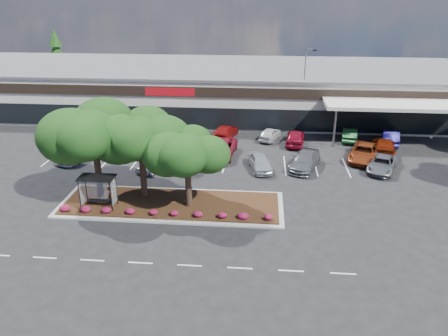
{
  "coord_description": "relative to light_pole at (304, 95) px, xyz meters",
  "views": [
    {
      "loc": [
        5.05,
        -26.95,
        16.4
      ],
      "look_at": [
        2.09,
        6.07,
        2.6
      ],
      "focal_mm": 35.0,
      "sensor_mm": 36.0,
      "label": 1
    }
  ],
  "objects": [
    {
      "name": "lane_markings",
      "position": [
        -10.14,
        -14.85,
        -4.37
      ],
      "size": [
        33.12,
        20.06,
        0.01
      ],
      "color": "silver",
      "rests_on": "ground"
    },
    {
      "name": "car_8",
      "position": [
        5.55,
        -9.6,
        -3.57
      ],
      "size": [
        4.51,
        6.36,
        1.61
      ],
      "primitive_type": "imported",
      "rotation": [
        0.0,
        0.0,
        -0.35
      ],
      "color": "maroon",
      "rests_on": "ground"
    },
    {
      "name": "car_7",
      "position": [
        6.7,
        -12.35,
        -3.68
      ],
      "size": [
        4.06,
        5.54,
        1.4
      ],
      "primitive_type": "imported",
      "rotation": [
        0.0,
        0.0,
        -0.39
      ],
      "color": "slate",
      "rests_on": "ground"
    },
    {
      "name": "car_11",
      "position": [
        -15.71,
        -3.44,
        -3.54
      ],
      "size": [
        3.44,
        6.07,
        1.66
      ],
      "primitive_type": "imported",
      "rotation": [
        0.0,
        0.0,
        3.35
      ],
      "color": "brown",
      "rests_on": "ground"
    },
    {
      "name": "person_waiting",
      "position": [
        -16.6,
        -21.96,
        -3.12
      ],
      "size": [
        0.8,
        0.61,
        1.98
      ],
      "primitive_type": "imported",
      "rotation": [
        0.0,
        0.0,
        2.94
      ],
      "color": "#594C47",
      "rests_on": "landscape_island"
    },
    {
      "name": "retail_store",
      "position": [
        -9.94,
        8.63,
        -1.22
      ],
      "size": [
        80.4,
        25.2,
        6.25
      ],
      "color": "silver",
      "rests_on": "ground"
    },
    {
      "name": "island_tree_mid",
      "position": [
        -14.5,
        -20.07,
        -0.45
      ],
      "size": [
        6.6,
        6.6,
        7.32
      ],
      "primitive_type": null,
      "color": "#183C0E",
      "rests_on": "landscape_island"
    },
    {
      "name": "car_5",
      "position": [
        -4.96,
        -13.05,
        -3.61
      ],
      "size": [
        2.78,
        4.77,
        1.53
      ],
      "primitive_type": "imported",
      "rotation": [
        0.0,
        0.0,
        0.23
      ],
      "color": "#979DA2",
      "rests_on": "ground"
    },
    {
      "name": "island_tree_east",
      "position": [
        -10.5,
        -21.57,
        -0.86
      ],
      "size": [
        5.8,
        5.8,
        6.5
      ],
      "primitive_type": null,
      "color": "#183C0E",
      "rests_on": "landscape_island"
    },
    {
      "name": "shrub_row",
      "position": [
        -12.0,
        -23.37,
        -3.86
      ],
      "size": [
        17.0,
        0.8,
        0.5
      ],
      "primitive_type": null,
      "color": "#9B1441",
      "rests_on": "landscape_island"
    },
    {
      "name": "ground",
      "position": [
        -10.0,
        -25.27,
        -4.37
      ],
      "size": [
        160.0,
        160.0,
        0.0
      ],
      "primitive_type": "plane",
      "color": "black",
      "rests_on": "ground"
    },
    {
      "name": "conifer_north_west",
      "position": [
        -40.0,
        20.73,
        0.63
      ],
      "size": [
        4.4,
        4.4,
        10.0
      ],
      "primitive_type": "cone",
      "color": "#183C0E",
      "rests_on": "ground"
    },
    {
      "name": "car_17",
      "position": [
        9.52,
        -4.22,
        -3.55
      ],
      "size": [
        2.85,
        5.26,
        1.64
      ],
      "primitive_type": "imported",
      "rotation": [
        0.0,
        0.0,
        2.91
      ],
      "color": "#141059",
      "rests_on": "ground"
    },
    {
      "name": "car_6",
      "position": [
        -0.62,
        -12.32,
        -3.59
      ],
      "size": [
        3.86,
        5.82,
        1.57
      ],
      "primitive_type": "imported",
      "rotation": [
        0.0,
        0.0,
        -0.34
      ],
      "color": "#5A5B62",
      "rests_on": "ground"
    },
    {
      "name": "car_2",
      "position": [
        -15.32,
        -13.89,
        -3.68
      ],
      "size": [
        3.04,
        4.4,
        1.39
      ],
      "primitive_type": "imported",
      "rotation": [
        0.0,
        0.0,
        -0.38
      ],
      "color": "#B8BEC5",
      "rests_on": "ground"
    },
    {
      "name": "car_10",
      "position": [
        -15.01,
        -6.67,
        -3.67
      ],
      "size": [
        2.7,
        4.45,
        1.42
      ],
      "primitive_type": "imported",
      "rotation": [
        0.0,
        0.0,
        2.88
      ],
      "color": "navy",
      "rests_on": "ground"
    },
    {
      "name": "car_16",
      "position": [
        8.05,
        -7.44,
        -3.56
      ],
      "size": [
        3.44,
        5.98,
        1.63
      ],
      "primitive_type": "imported",
      "rotation": [
        0.0,
        0.0,
        2.92
      ],
      "color": "#651A07",
      "rests_on": "ground"
    },
    {
      "name": "car_1",
      "position": [
        -23.47,
        -11.77,
        -3.54
      ],
      "size": [
        4.1,
        6.17,
        1.66
      ],
      "primitive_type": "imported",
      "rotation": [
        0.0,
        0.0,
        -0.34
      ],
      "color": "#A4AAAF",
      "rests_on": "ground"
    },
    {
      "name": "bus_shelter",
      "position": [
        -17.5,
        -22.32,
        -2.07
      ],
      "size": [
        2.75,
        1.55,
        2.59
      ],
      "color": "black",
      "rests_on": "landscape_island"
    },
    {
      "name": "car_13",
      "position": [
        -3.94,
        -4.0,
        -3.67
      ],
      "size": [
        2.91,
        4.45,
        1.41
      ],
      "primitive_type": "imported",
      "rotation": [
        0.0,
        0.0,
        2.81
      ],
      "color": "silver",
      "rests_on": "ground"
    },
    {
      "name": "car_15",
      "position": [
        5.16,
        -3.35,
        -3.63
      ],
      "size": [
        2.35,
        4.74,
        1.49
      ],
      "primitive_type": "imported",
      "rotation": [
        0.0,
        0.0,
        2.97
      ],
      "color": "#16441F",
      "rests_on": "ground"
    },
    {
      "name": "car_0",
      "position": [
        -26.46,
        -9.7,
        -3.61
      ],
      "size": [
        3.33,
        4.82,
        1.52
      ],
      "primitive_type": "imported",
      "rotation": [
        0.0,
        0.0,
        0.38
      ],
      "color": "#6A1A05",
      "rests_on": "ground"
    },
    {
      "name": "car_9",
      "position": [
        -22.4,
        -4.26,
        -3.65
      ],
      "size": [
        2.44,
        4.47,
        1.44
      ],
      "primitive_type": "imported",
      "rotation": [
        0.0,
        0.0,
        2.96
      ],
      "color": "maroon",
      "rests_on": "ground"
    },
    {
      "name": "car_4",
      "position": [
        -9.08,
        -9.74,
        -3.56
      ],
      "size": [
        3.28,
        6.13,
        1.64
      ],
      "primitive_type": "imported",
      "rotation": [
        0.0,
        0.0,
        -0.1
      ],
      "color": "maroon",
      "rests_on": "ground"
    },
    {
      "name": "landscape_island",
      "position": [
        -12.0,
        -21.27,
        -4.25
      ],
      "size": [
        18.0,
        6.0,
        0.26
      ],
      "color": "#A3A49E",
      "rests_on": "ground"
    },
    {
      "name": "car_14",
      "position": [
        -1.12,
        -5.4,
        -3.54
      ],
      "size": [
        2.56,
        5.12,
        1.67
      ],
      "primitive_type": "imported",
      "rotation": [
        0.0,
        0.0,
        3.02
      ],
      "color": "maroon",
      "rests_on": "ground"
    },
    {
      "name": "island_tree_west",
      "position": [
        -18.0,
        -20.77,
        -0.17
      ],
      "size": [
        7.2,
        7.2,
        7.89
      ],
      "primitive_type": null,
      "color": "#183C0E",
      "rests_on": "landscape_island"
    },
    {
      "name": "car_12",
      "position": [
        -9.15,
        -4.0,
        -3.6
      ],
      "size": [
        3.15,
        5.65,
        1.55
      ],
      "primitive_type": "imported",
      "rotation": [
        0.0,
        0.0,
        2.95
      ],
      "color": "maroon",
      "rests_on": "ground"
    },
    {
      "name": "car_3",
      "position": [
        -12.23,
        -12.93,
        -3.6
      ],
      "size": [
        3.46,
        5.91,
        1.54
      ],
      "primitive_type": "imported",
      "rotation": [
        0.0,
        0.0,
        0.17
      ],
      "color": "maroon",
      "rests_on": "ground"
    },
    {
      "name": "light_pole",
      "position": [
        0.0,
        0.0,
        0.0
      ],
      "size": [
        1.42,
        0.72,
        9.87
      ],
      "rotation": [
        0.0,
        0.0,
        -0.28
      ],
      "color": "#A3A49E",
      "rests_on": "ground"
    }
  ]
}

